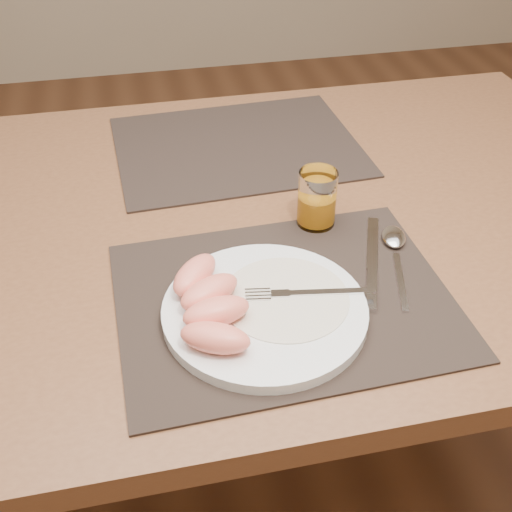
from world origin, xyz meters
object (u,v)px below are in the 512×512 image
at_px(table, 249,253).
at_px(knife, 372,269).
at_px(spoon, 395,243).
at_px(plate, 265,311).
at_px(juice_glass, 317,201).
at_px(fork, 299,293).
at_px(placemat_near, 284,299).
at_px(placemat_far, 237,146).

xyz_separation_m(table, knife, (0.14, -0.19, 0.09)).
bearing_deg(knife, spoon, 41.78).
xyz_separation_m(plate, juice_glass, (0.13, 0.19, 0.03)).
height_order(plate, spoon, plate).
bearing_deg(fork, table, 95.09).
xyz_separation_m(plate, fork, (0.05, 0.01, 0.01)).
height_order(placemat_near, placemat_far, same).
bearing_deg(table, plate, -96.51).
xyz_separation_m(table, placemat_near, (0.01, -0.22, 0.09)).
height_order(table, juice_glass, juice_glass).
bearing_deg(juice_glass, spoon, -40.54).
relative_size(placemat_near, placemat_far, 1.00).
distance_m(table, placemat_far, 0.24).
height_order(placemat_near, juice_glass, juice_glass).
bearing_deg(spoon, plate, -154.52).
height_order(table, placemat_near, placemat_near).
height_order(placemat_far, plate, plate).
bearing_deg(placemat_near, fork, -41.53).
bearing_deg(knife, placemat_near, -166.83).
bearing_deg(table, juice_glass, -29.89).
relative_size(placemat_near, juice_glass, 4.97).
distance_m(placemat_near, fork, 0.03).
bearing_deg(spoon, placemat_far, 115.53).
xyz_separation_m(knife, juice_glass, (-0.05, 0.13, 0.04)).
height_order(placemat_near, knife, knife).
bearing_deg(knife, plate, -160.85).
distance_m(placemat_far, plate, 0.47).
xyz_separation_m(table, spoon, (0.20, -0.14, 0.09)).
xyz_separation_m(placemat_far, knife, (0.12, -0.41, 0.00)).
distance_m(table, fork, 0.26).
xyz_separation_m(placemat_near, spoon, (0.19, 0.08, 0.01)).
distance_m(placemat_far, fork, 0.45).
height_order(table, placemat_far, placemat_far).
bearing_deg(plate, knife, 19.15).
xyz_separation_m(plate, knife, (0.17, 0.06, -0.01)).
bearing_deg(fork, placemat_near, 138.47).
bearing_deg(plate, juice_glass, 56.74).
xyz_separation_m(table, placemat_far, (0.02, 0.22, 0.09)).
bearing_deg(spoon, table, 144.40).
height_order(fork, knife, fork).
xyz_separation_m(table, plate, (-0.03, -0.25, 0.10)).
bearing_deg(table, spoon, -35.60).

